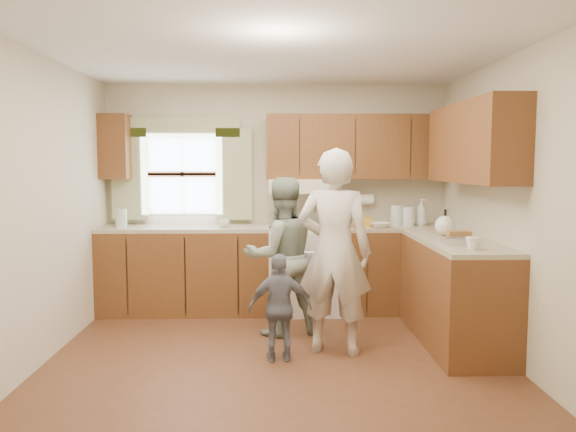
{
  "coord_description": "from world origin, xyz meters",
  "views": [
    {
      "loc": [
        -0.03,
        -4.61,
        1.62
      ],
      "look_at": [
        0.1,
        0.4,
        1.15
      ],
      "focal_mm": 35.0,
      "sensor_mm": 36.0,
      "label": 1
    }
  ],
  "objects_px": {
    "child": "(280,308)",
    "stove": "(304,269)",
    "woman_left": "(334,252)",
    "woman_right": "(281,256)"
  },
  "relations": [
    {
      "from": "child",
      "to": "stove",
      "type": "bearing_deg",
      "value": -103.12
    },
    {
      "from": "stove",
      "to": "woman_left",
      "type": "xyz_separation_m",
      "value": [
        0.18,
        -1.35,
        0.41
      ]
    },
    {
      "from": "stove",
      "to": "woman_right",
      "type": "height_order",
      "value": "woman_right"
    },
    {
      "from": "stove",
      "to": "woman_right",
      "type": "distance_m",
      "value": 0.89
    },
    {
      "from": "woman_right",
      "to": "stove",
      "type": "bearing_deg",
      "value": -124.65
    },
    {
      "from": "woman_left",
      "to": "stove",
      "type": "bearing_deg",
      "value": -65.07
    },
    {
      "from": "stove",
      "to": "child",
      "type": "bearing_deg",
      "value": -100.14
    },
    {
      "from": "woman_left",
      "to": "woman_right",
      "type": "xyz_separation_m",
      "value": [
        -0.44,
        0.54,
        -0.13
      ]
    },
    {
      "from": "stove",
      "to": "woman_left",
      "type": "bearing_deg",
      "value": -82.18
    },
    {
      "from": "woman_left",
      "to": "woman_right",
      "type": "bearing_deg",
      "value": -33.76
    }
  ]
}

